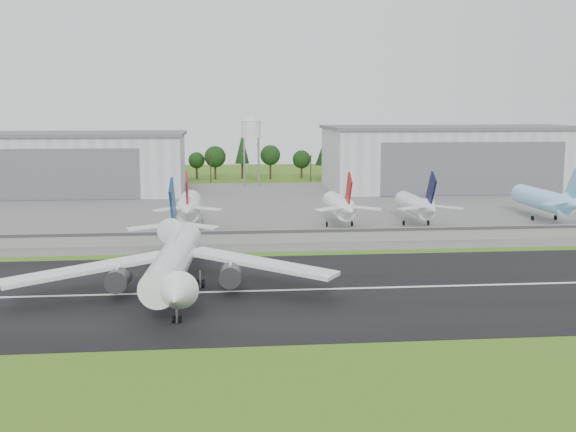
{
  "coord_description": "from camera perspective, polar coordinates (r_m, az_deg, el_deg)",
  "views": [
    {
      "loc": [
        -20.33,
        -115.3,
        32.59
      ],
      "look_at": [
        -4.47,
        40.0,
        9.0
      ],
      "focal_mm": 45.0,
      "sensor_mm": 36.0,
      "label": 1
    }
  ],
  "objects": [
    {
      "name": "parked_jet_red_b",
      "position": [
        196.62,
        4.17,
        0.78
      ],
      "size": [
        7.36,
        31.29,
        16.44
      ],
      "color": "white",
      "rests_on": "ground"
    },
    {
      "name": "ground",
      "position": [
        121.53,
        4.04,
        -6.98
      ],
      "size": [
        600.0,
        600.0,
        0.0
      ],
      "primitive_type": "plane",
      "color": "#3E6B19",
      "rests_on": "ground"
    },
    {
      "name": "hangar_west",
      "position": [
        287.27,
        -17.85,
        4.0
      ],
      "size": [
        97.0,
        44.0,
        23.2
      ],
      "color": "silver",
      "rests_on": "ground"
    },
    {
      "name": "treeline",
      "position": [
        332.53,
        -2.3,
        2.96
      ],
      "size": [
        320.0,
        16.0,
        22.0
      ],
      "primitive_type": null,
      "color": "black",
      "rests_on": "ground"
    },
    {
      "name": "blast_fence",
      "position": [
        174.24,
        0.96,
        -1.58
      ],
      "size": [
        240.0,
        0.61,
        3.5
      ],
      "color": "gray",
      "rests_on": "ground"
    },
    {
      "name": "utility_poles",
      "position": [
        317.63,
        -2.13,
        2.7
      ],
      "size": [
        230.0,
        3.0,
        12.0
      ],
      "primitive_type": null,
      "color": "black",
      "rests_on": "ground"
    },
    {
      "name": "apron",
      "position": [
        238.41,
        -0.89,
        0.75
      ],
      "size": [
        320.0,
        150.0,
        0.1
      ],
      "primitive_type": "cube",
      "color": "slate",
      "rests_on": "ground"
    },
    {
      "name": "ground_vehicle",
      "position": [
        126.83,
        -10.52,
        -6.05
      ],
      "size": [
        5.65,
        3.31,
        1.48
      ],
      "primitive_type": "imported",
      "rotation": [
        0.0,
        0.0,
        1.74
      ],
      "color": "#C8DA19",
      "rests_on": "runway"
    },
    {
      "name": "main_airliner",
      "position": [
        128.1,
        -8.93,
        -4.0
      ],
      "size": [
        57.17,
        59.24,
        18.17
      ],
      "rotation": [
        0.0,
        0.0,
        3.08
      ],
      "color": "white",
      "rests_on": "runway"
    },
    {
      "name": "runway_centerline",
      "position": [
        131.03,
        3.29,
        -5.77
      ],
      "size": [
        220.0,
        1.0,
        0.02
      ],
      "primitive_type": "cube",
      "color": "white",
      "rests_on": "runway"
    },
    {
      "name": "runway",
      "position": [
        131.05,
        3.29,
        -5.8
      ],
      "size": [
        320.0,
        60.0,
        0.1
      ],
      "primitive_type": "cube",
      "color": "black",
      "rests_on": "ground"
    },
    {
      "name": "parked_jet_red_a",
      "position": [
        193.8,
        -7.83,
        0.73
      ],
      "size": [
        7.36,
        31.29,
        16.88
      ],
      "color": "silver",
      "rests_on": "ground"
    },
    {
      "name": "parked_jet_navy",
      "position": [
        201.47,
        10.23,
        0.84
      ],
      "size": [
        7.36,
        31.29,
        16.36
      ],
      "color": "white",
      "rests_on": "ground"
    },
    {
      "name": "water_tower",
      "position": [
        300.8,
        -2.93,
        7.05
      ],
      "size": [
        8.4,
        8.4,
        29.4
      ],
      "color": "#99999E",
      "rests_on": "ground"
    },
    {
      "name": "parked_jet_skyblue",
      "position": [
        220.22,
        19.8,
        1.2
      ],
      "size": [
        7.36,
        37.29,
        16.76
      ],
      "color": "#93D9FE",
      "rests_on": "ground"
    },
    {
      "name": "hangar_east",
      "position": [
        296.67,
        12.97,
        4.52
      ],
      "size": [
        102.0,
        47.0,
        25.2
      ],
      "color": "silver",
      "rests_on": "ground"
    }
  ]
}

